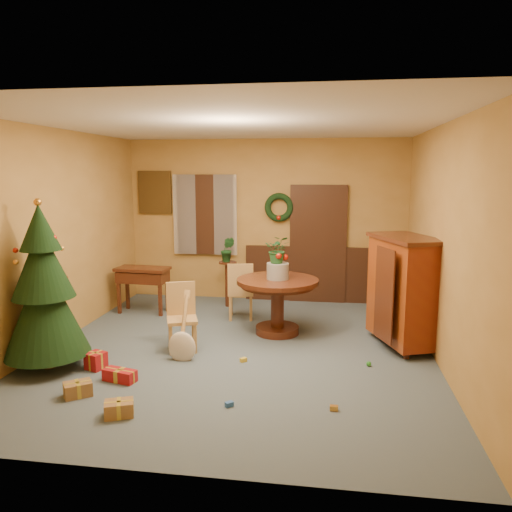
% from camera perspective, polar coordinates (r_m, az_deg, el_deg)
% --- Properties ---
extents(room_envelope, '(5.50, 5.50, 5.50)m').
position_cam_1_polar(room_envelope, '(8.99, 2.36, 1.88)').
color(room_envelope, '#3D4C59').
rests_on(room_envelope, ground).
extents(dining_table, '(1.18, 1.18, 0.81)m').
position_cam_1_polar(dining_table, '(7.20, 2.47, -4.53)').
color(dining_table, black).
rests_on(dining_table, floor).
extents(urn, '(0.31, 0.31, 0.23)m').
position_cam_1_polar(urn, '(7.12, 2.50, -1.73)').
color(urn, slate).
rests_on(urn, dining_table).
extents(centerpiece_plant, '(0.35, 0.31, 0.39)m').
position_cam_1_polar(centerpiece_plant, '(7.07, 2.51, 0.74)').
color(centerpiece_plant, '#1E4C23').
rests_on(centerpiece_plant, urn).
extents(chair_near, '(0.49, 0.49, 0.88)m').
position_cam_1_polar(chair_near, '(6.69, -8.50, -6.54)').
color(chair_near, '#9E723F').
rests_on(chair_near, floor).
extents(chair_far, '(0.46, 0.46, 0.92)m').
position_cam_1_polar(chair_far, '(7.89, -1.77, -3.81)').
color(chair_far, '#9E723F').
rests_on(chair_far, floor).
extents(guitar, '(0.42, 0.58, 0.81)m').
position_cam_1_polar(guitar, '(6.29, -8.51, -8.16)').
color(guitar, beige).
rests_on(guitar, floor).
extents(plant_stand, '(0.31, 0.31, 0.79)m').
position_cam_1_polar(plant_stand, '(8.67, -3.23, -2.60)').
color(plant_stand, black).
rests_on(plant_stand, floor).
extents(stand_plant, '(0.24, 0.19, 0.43)m').
position_cam_1_polar(stand_plant, '(8.57, -3.27, 0.76)').
color(stand_plant, '#19471E').
rests_on(stand_plant, plant_stand).
extents(christmas_tree, '(0.98, 0.98, 2.03)m').
position_cam_1_polar(christmas_tree, '(6.34, -23.08, -3.56)').
color(christmas_tree, '#382111').
rests_on(christmas_tree, floor).
extents(writing_desk, '(0.89, 0.48, 0.76)m').
position_cam_1_polar(writing_desk, '(8.48, -12.81, -2.54)').
color(writing_desk, black).
rests_on(writing_desk, floor).
extents(sideboard, '(0.98, 1.31, 1.49)m').
position_cam_1_polar(sideboard, '(6.90, 16.58, -3.55)').
color(sideboard, '#561009').
rests_on(sideboard, floor).
extents(gift_a, '(0.32, 0.28, 0.15)m').
position_cam_1_polar(gift_a, '(5.19, -15.38, -16.46)').
color(gift_a, brown).
rests_on(gift_a, floor).
extents(gift_b, '(0.26, 0.26, 0.20)m').
position_cam_1_polar(gift_b, '(6.36, -17.82, -11.32)').
color(gift_b, maroon).
rests_on(gift_b, floor).
extents(gift_c, '(0.34, 0.32, 0.15)m').
position_cam_1_polar(gift_c, '(5.72, -19.69, -14.13)').
color(gift_c, brown).
rests_on(gift_c, floor).
extents(gift_d, '(0.40, 0.24, 0.14)m').
position_cam_1_polar(gift_d, '(5.95, -15.30, -13.02)').
color(gift_d, maroon).
rests_on(gift_d, floor).
extents(toy_a, '(0.09, 0.09, 0.05)m').
position_cam_1_polar(toy_a, '(5.21, -3.08, -16.56)').
color(toy_a, '#2552A0').
rests_on(toy_a, floor).
extents(toy_b, '(0.06, 0.06, 0.06)m').
position_cam_1_polar(toy_b, '(6.31, 12.76, -11.93)').
color(toy_b, '#257F22').
rests_on(toy_b, floor).
extents(toy_c, '(0.09, 0.09, 0.05)m').
position_cam_1_polar(toy_c, '(6.30, -1.45, -11.79)').
color(toy_c, gold).
rests_on(toy_c, floor).
extents(toy_d, '(0.06, 0.06, 0.06)m').
position_cam_1_polar(toy_d, '(7.14, 1.89, -9.12)').
color(toy_d, red).
rests_on(toy_d, floor).
extents(toy_e, '(0.08, 0.05, 0.05)m').
position_cam_1_polar(toy_e, '(5.19, 8.89, -16.79)').
color(toy_e, gold).
rests_on(toy_e, floor).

